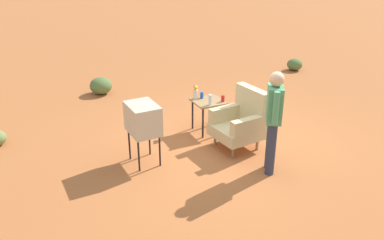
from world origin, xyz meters
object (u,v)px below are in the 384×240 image
soda_can_red (223,99)px  person_standing (273,117)px  side_table (208,105)px  flower_vase (196,91)px  tv_on_stand (143,119)px  armchair (241,121)px  soda_can_blue (202,95)px  bottle_short_clear (210,100)px

soda_can_red → person_standing: bearing=-0.9°
side_table → flower_vase: size_ratio=2.37×
soda_can_red → flower_vase: 0.54m
side_table → tv_on_stand: 1.66m
side_table → tv_on_stand: tv_on_stand is taller
armchair → flower_vase: 1.13m
tv_on_stand → soda_can_blue: bearing=119.6°
bottle_short_clear → soda_can_blue: bottle_short_clear is taller
side_table → bottle_short_clear: (0.21, -0.07, 0.19)m
person_standing → flower_vase: person_standing is taller
person_standing → soda_can_red: bearing=179.1°
armchair → soda_can_blue: 1.06m
tv_on_stand → flower_vase: size_ratio=3.89×
soda_can_red → flower_vase: bearing=-132.2°
armchair → side_table: (-0.82, -0.23, 0.04)m
armchair → bottle_short_clear: size_ratio=5.30×
armchair → tv_on_stand: bearing=-95.5°
soda_can_red → soda_can_blue: bearing=-140.6°
tv_on_stand → flower_vase: (-0.85, 1.34, -0.01)m
person_standing → soda_can_red: 1.61m
armchair → side_table: armchair is taller
armchair → bottle_short_clear: 0.72m
side_table → person_standing: size_ratio=0.38×
armchair → tv_on_stand: size_ratio=1.03×
side_table → person_standing: bearing=6.5°
bottle_short_clear → side_table: bearing=160.7°
bottle_short_clear → flower_vase: (-0.41, -0.09, 0.05)m
tv_on_stand → soda_can_blue: (-0.83, 1.46, -0.09)m
side_table → bottle_short_clear: bearing=-19.3°
tv_on_stand → flower_vase: tv_on_stand is taller
armchair → soda_can_red: armchair is taller
side_table → tv_on_stand: size_ratio=0.61×
armchair → bottle_short_clear: armchair is taller
armchair → soda_can_blue: bearing=-164.2°
bottle_short_clear → soda_can_red: size_ratio=1.64×
soda_can_blue → flower_vase: (-0.02, -0.12, 0.09)m
soda_can_red → tv_on_stand: bearing=-74.0°
person_standing → bottle_short_clear: (-1.54, -0.27, -0.21)m
flower_vase → armchair: bearing=21.4°
flower_vase → soda_can_blue: bearing=79.2°
side_table → bottle_short_clear: bottle_short_clear is taller
armchair → bottle_short_clear: (-0.61, -0.31, 0.23)m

